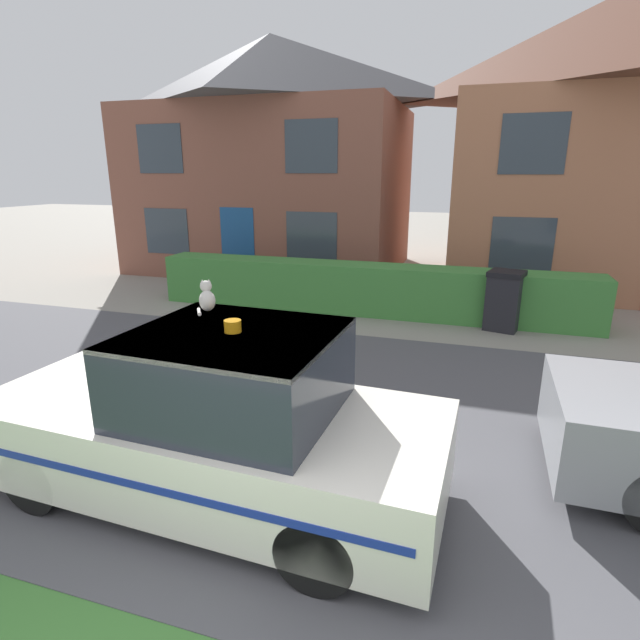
% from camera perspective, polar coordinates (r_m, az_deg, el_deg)
% --- Properties ---
extents(road_strip, '(28.00, 6.63, 0.01)m').
position_cam_1_polar(road_strip, '(6.47, 3.71, -11.16)').
color(road_strip, '#4C4C51').
rests_on(road_strip, ground).
extents(garden_hedge, '(9.59, 0.86, 1.08)m').
position_cam_1_polar(garden_hedge, '(11.09, 5.24, 3.57)').
color(garden_hedge, '#3D7F38').
rests_on(garden_hedge, ground).
extents(police_car, '(4.47, 1.95, 1.77)m').
position_cam_1_polar(police_car, '(4.86, -11.76, -11.50)').
color(police_car, black).
rests_on(police_car, road_strip).
extents(cat, '(0.24, 0.32, 0.28)m').
position_cam_1_polar(cat, '(4.70, -12.81, 2.44)').
color(cat, silver).
rests_on(cat, police_car).
extents(house_left, '(8.44, 5.87, 6.99)m').
position_cam_1_polar(house_left, '(16.67, -5.43, 18.33)').
color(house_left, brown).
rests_on(house_left, ground).
extents(house_right, '(7.95, 6.06, 7.35)m').
position_cam_1_polar(house_right, '(15.82, 30.15, 17.08)').
color(house_right, '#A86B4C').
rests_on(house_right, ground).
extents(wheelie_bin, '(0.78, 0.78, 1.18)m').
position_cam_1_polar(wheelie_bin, '(10.48, 20.30, 2.13)').
color(wheelie_bin, black).
rests_on(wheelie_bin, ground).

